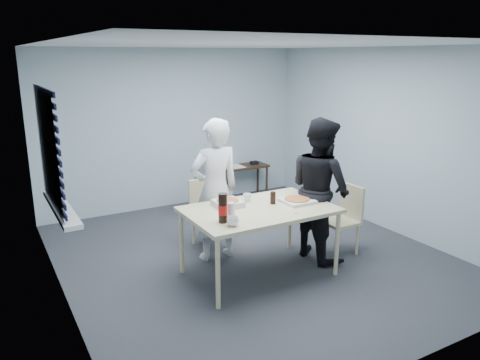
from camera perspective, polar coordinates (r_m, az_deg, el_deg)
room at (r=5.27m, az=-21.93°, el=2.50°), size 5.00×5.00×5.00m
dining_table at (r=5.32m, az=2.36°, el=-4.05°), size 1.66×1.05×0.81m
chair_far at (r=6.27m, az=-4.05°, el=-3.37°), size 0.42×0.42×0.89m
chair_right at (r=6.14m, az=12.63°, el=-4.10°), size 0.42×0.42×0.89m
person_white at (r=5.72m, az=-3.07°, el=-1.24°), size 0.65×0.42×1.77m
person_black at (r=5.85m, az=9.72°, el=-1.07°), size 0.47×0.86×1.77m
side_table at (r=8.33m, az=0.44°, el=1.23°), size 0.87×0.39×0.58m
stool at (r=7.36m, az=-4.24°, el=-1.85°), size 0.34×0.34×0.47m
backpack at (r=7.27m, az=-4.24°, el=0.46°), size 0.29×0.21×0.41m
pizza_box_a at (r=5.36m, az=-1.51°, el=-2.82°), size 0.30×0.30×0.07m
pizza_box_b at (r=5.54m, az=6.95°, el=-2.48°), size 0.35×0.35×0.05m
mug_a at (r=4.75m, az=-0.88°, el=-5.04°), size 0.17×0.17×0.10m
mug_b at (r=5.53m, az=0.90°, el=-2.15°), size 0.10×0.10×0.09m
cola_glass at (r=5.45m, az=4.03°, el=-2.19°), size 0.08×0.08×0.14m
soda_bottle at (r=4.82m, az=-2.11°, el=-3.48°), size 0.10×0.10×0.31m
plastic_cups at (r=4.92m, az=-1.07°, el=-3.80°), size 0.08×0.08×0.18m
rubber_band at (r=5.16m, az=6.87°, el=-4.04°), size 0.05×0.05×0.00m
papers at (r=8.25m, az=-0.51°, el=1.69°), size 0.31×0.38×0.01m
black_box at (r=8.42m, az=1.75°, el=2.12°), size 0.15×0.12×0.06m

